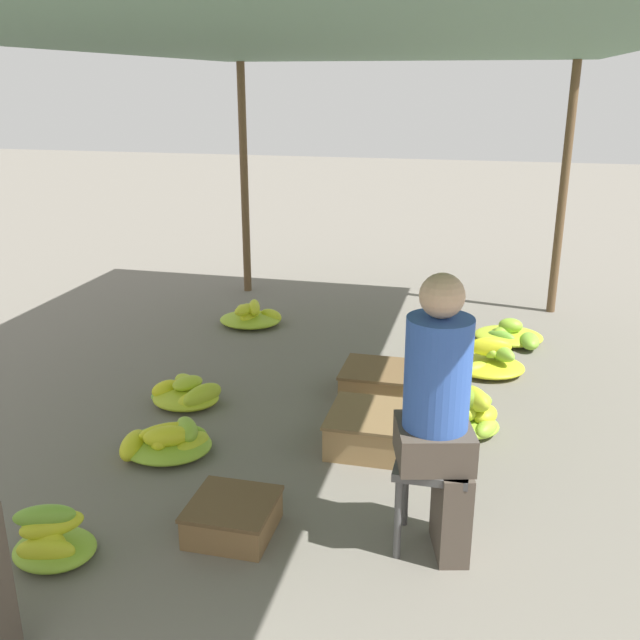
{
  "coord_description": "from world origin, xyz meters",
  "views": [
    {
      "loc": [
        0.93,
        -0.94,
        2.14
      ],
      "look_at": [
        0.0,
        2.89,
        0.81
      ],
      "focal_mm": 40.0,
      "sensor_mm": 36.0,
      "label": 1
    }
  ],
  "objects": [
    {
      "name": "banana_pile_right_1",
      "position": [
        0.86,
        3.27,
        0.12
      ],
      "size": [
        0.57,
        0.39,
        0.3
      ],
      "color": "#91BE32",
      "rests_on": "ground"
    },
    {
      "name": "canopy_post_back_left",
      "position": [
        -1.56,
        6.02,
        1.16
      ],
      "size": [
        0.08,
        0.08,
        2.31
      ],
      "primitive_type": "cylinder",
      "color": "brown",
      "rests_on": "ground"
    },
    {
      "name": "stool",
      "position": [
        0.75,
        2.03,
        0.37
      ],
      "size": [
        0.34,
        0.34,
        0.46
      ],
      "color": "#4C4C4C",
      "rests_on": "ground"
    },
    {
      "name": "banana_pile_right_0",
      "position": [
        1.16,
        5.02,
        0.07
      ],
      "size": [
        0.58,
        0.55,
        0.21
      ],
      "color": "#81B835",
      "rests_on": "ground"
    },
    {
      "name": "crate_mid",
      "position": [
        -0.21,
        1.9,
        0.09
      ],
      "size": [
        0.41,
        0.41,
        0.17
      ],
      "color": "brown",
      "rests_on": "ground"
    },
    {
      "name": "crate_far",
      "position": [
        0.22,
        3.7,
        0.1
      ],
      "size": [
        0.48,
        0.48,
        0.2
      ],
      "color": "olive",
      "rests_on": "ground"
    },
    {
      "name": "banana_pile_right_2",
      "position": [
        0.99,
        4.3,
        0.09
      ],
      "size": [
        0.56,
        0.49,
        0.29
      ],
      "color": "#94BF32",
      "rests_on": "ground"
    },
    {
      "name": "canopy_post_back_right",
      "position": [
        1.56,
        6.02,
        1.16
      ],
      "size": [
        0.08,
        0.08,
        2.31
      ],
      "primitive_type": "cylinder",
      "color": "brown",
      "rests_on": "ground"
    },
    {
      "name": "banana_pile_left_1",
      "position": [
        -0.95,
        1.5,
        0.1
      ],
      "size": [
        0.39,
        0.34,
        0.28
      ],
      "color": "yellow",
      "rests_on": "ground"
    },
    {
      "name": "crate_near",
      "position": [
        0.32,
        2.93,
        0.11
      ],
      "size": [
        0.53,
        0.53,
        0.23
      ],
      "color": "#9E7A4C",
      "rests_on": "ground"
    },
    {
      "name": "canopy_tarp",
      "position": [
        0.0,
        3.16,
        2.33
      ],
      "size": [
        3.51,
        6.12,
        0.04
      ],
      "primitive_type": "cube",
      "color": "#567A60",
      "rests_on": "canopy_post_front_left"
    },
    {
      "name": "banana_pile_left_3",
      "position": [
        -0.87,
        2.56,
        0.08
      ],
      "size": [
        0.55,
        0.49,
        0.2
      ],
      "color": "#8EBD33",
      "rests_on": "ground"
    },
    {
      "name": "vendor_seated",
      "position": [
        0.77,
        2.03,
        0.71
      ],
      "size": [
        0.41,
        0.41,
        1.36
      ],
      "color": "#4C4238",
      "rests_on": "ground"
    },
    {
      "name": "banana_pile_left_0",
      "position": [
        -1.15,
        4.97,
        0.07
      ],
      "size": [
        0.59,
        0.56,
        0.23
      ],
      "color": "#CED727",
      "rests_on": "ground"
    },
    {
      "name": "banana_pile_left_2",
      "position": [
        -1.04,
        3.23,
        0.07
      ],
      "size": [
        0.55,
        0.49,
        0.18
      ],
      "color": "#7DB636",
      "rests_on": "ground"
    }
  ]
}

